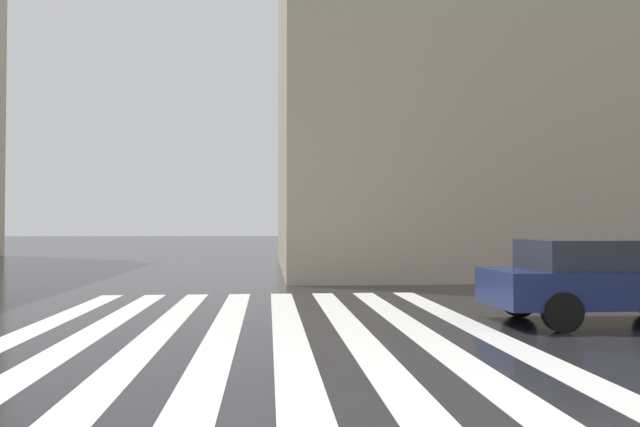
# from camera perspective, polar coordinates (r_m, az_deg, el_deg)

# --- Properties ---
(zebra_crossing) EXTENTS (13.00, 7.50, 0.01)m
(zebra_crossing) POSITION_cam_1_polar(r_m,az_deg,el_deg) (8.58, -6.11, -12.15)
(zebra_crossing) COLOR silver
(zebra_crossing) RESTS_ON ground_plane
(haussmann_block_corner) EXTENTS (14.66, 29.98, 18.37)m
(haussmann_block_corner) POSITION_cam_1_polar(r_m,az_deg,el_deg) (29.71, 27.58, 13.23)
(haussmann_block_corner) COLOR tan
(haussmann_block_corner) RESTS_ON ground_plane
(car_navy) EXTENTS (1.85, 4.10, 1.41)m
(car_navy) POSITION_cam_1_polar(r_m,az_deg,el_deg) (11.49, 25.23, -5.49)
(car_navy) COLOR navy
(car_navy) RESTS_ON ground_plane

